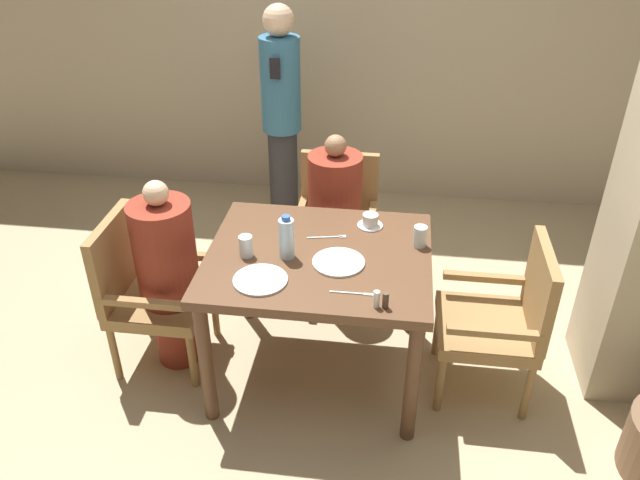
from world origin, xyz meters
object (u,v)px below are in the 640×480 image
Objects in this scene: diner_in_far_chair at (334,218)px; glass_tall_near at (246,246)px; chair_left_side at (146,287)px; standing_host at (282,115)px; chair_right_side at (503,316)px; chair_far_side at (337,220)px; plate_main_left at (260,280)px; plate_main_right at (339,262)px; water_bottle at (286,238)px; glass_tall_mid at (420,236)px; diner_in_left_chair at (168,274)px; teacup_with_saucer at (370,221)px.

glass_tall_near is at bearing -114.15° from diner_in_far_chair.
chair_left_side is 0.53× the size of standing_host.
diner_in_far_chair is at bearing 142.64° from chair_right_side.
chair_far_side is 3.41× the size of plate_main_left.
chair_right_side is 7.91× the size of glass_tall_near.
plate_main_left is at bearing -20.83° from chair_left_side.
plate_main_right is (1.04, -0.07, 0.30)m from chair_left_side.
water_bottle reaches higher than plate_main_right.
glass_tall_mid reaches higher than chair_right_side.
diner_in_left_chair is 0.93m from plate_main_right.
chair_left_side is 7.91× the size of glass_tall_near.
chair_right_side is 1.24m from plate_main_left.
chair_far_side is 7.91× the size of glass_tall_mid.
plate_main_right is at bearing -82.31° from diner_in_far_chair.
diner_in_far_chair reaches higher than plate_main_right.
chair_left_side is at bearing 159.17° from plate_main_left.
chair_right_side is 1.16m from water_bottle.
water_bottle is (0.09, 0.22, 0.10)m from plate_main_left.
teacup_with_saucer is at bearing 71.11° from plate_main_right.
chair_left_side reaches higher than plate_main_left.
glass_tall_near is at bearing -174.51° from water_bottle.
standing_host is (-1.41, 1.58, 0.41)m from chair_right_side.
chair_right_side is at bearing -17.46° from glass_tall_mid.
chair_right_side is at bearing -37.36° from diner_in_far_chair.
standing_host is 6.40× the size of plate_main_left.
chair_right_side is 6.41× the size of teacup_with_saucer.
diner_in_far_chair is 0.67× the size of standing_host.
water_bottle reaches higher than glass_tall_mid.
chair_left_side is at bearing 180.00° from diner_in_left_chair.
teacup_with_saucer is at bearing 50.32° from plate_main_left.
plate_main_left is 1.12× the size of water_bottle.
water_bottle is 0.21m from glass_tall_near.
diner_in_far_chair is 1.03m from plate_main_left.
plate_main_right is at bearing -0.90° from glass_tall_near.
plate_main_left is 1.88× the size of teacup_with_saucer.
chair_right_side is (1.87, 0.00, 0.00)m from chair_left_side.
chair_left_side reaches higher than teacup_with_saucer.
chair_right_side is at bearing -42.34° from chair_far_side.
teacup_with_saucer is at bearing -67.02° from chair_far_side.
diner_in_left_chair is 8.20× the size of teacup_with_saucer.
standing_host is (0.46, 1.58, 0.41)m from chair_left_side.
glass_tall_mid is at bearing -49.44° from diner_in_far_chair.
chair_left_side is at bearing 176.66° from water_bottle.
plate_main_left is 0.39m from plate_main_right.
diner_in_left_chair is at bearing 175.95° from water_bottle.
glass_tall_near is at bearing -177.11° from chair_right_side.
glass_tall_near is at bearing -8.25° from diner_in_left_chair.
standing_host is 6.40× the size of plate_main_right.
water_bottle is at bearing 174.16° from plate_main_right.
diner_in_far_chair is at bearing 130.56° from glass_tall_mid.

